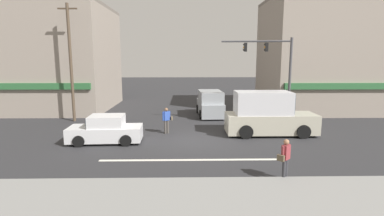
% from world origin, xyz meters
% --- Properties ---
extents(ground_plane, '(120.00, 120.00, 0.00)m').
position_xyz_m(ground_plane, '(0.00, 0.00, 0.00)').
color(ground_plane, '#2B2B2D').
extents(lane_marking_stripe, '(9.00, 0.24, 0.01)m').
position_xyz_m(lane_marking_stripe, '(0.00, -3.50, 0.00)').
color(lane_marking_stripe, silver).
rests_on(lane_marking_stripe, ground).
extents(sidewalk_curb, '(40.00, 5.00, 0.16)m').
position_xyz_m(sidewalk_curb, '(0.00, -8.50, 0.08)').
color(sidewalk_curb, gray).
rests_on(sidewalk_curb, ground).
extents(building_left_block, '(12.40, 10.29, 9.64)m').
position_xyz_m(building_left_block, '(-13.84, 11.86, 4.82)').
color(building_left_block, gray).
rests_on(building_left_block, ground).
extents(building_right_corner, '(12.72, 8.63, 10.20)m').
position_xyz_m(building_right_corner, '(13.48, 10.63, 5.10)').
color(building_right_corner, gray).
rests_on(building_right_corner, ground).
extents(utility_pole_near_left, '(1.40, 0.22, 8.76)m').
position_xyz_m(utility_pole_near_left, '(-8.99, 5.66, 4.53)').
color(utility_pole_near_left, brown).
rests_on(utility_pole_near_left, ground).
extents(traffic_light_mast, '(4.87, 0.66, 6.20)m').
position_xyz_m(traffic_light_mast, '(5.93, 3.77, 4.18)').
color(traffic_light_mast, '#47474C').
rests_on(traffic_light_mast, ground).
extents(box_truck_parked_curbside, '(5.61, 2.26, 2.75)m').
position_xyz_m(box_truck_parked_curbside, '(4.77, 1.23, 1.25)').
color(box_truck_parked_curbside, '#B7B29E').
rests_on(box_truck_parked_curbside, ground).
extents(sedan_crossing_rightbound, '(4.17, 2.02, 1.58)m').
position_xyz_m(sedan_crossing_rightbound, '(-4.97, -0.37, 0.71)').
color(sedan_crossing_rightbound, silver).
rests_on(sedan_crossing_rightbound, ground).
extents(van_waiting_far, '(2.20, 4.68, 2.11)m').
position_xyz_m(van_waiting_far, '(1.66, 7.64, 1.01)').
color(van_waiting_far, '#999EA3').
rests_on(van_waiting_far, ground).
extents(pedestrian_foreground_with_bag, '(0.61, 0.55, 1.67)m').
position_xyz_m(pedestrian_foreground_with_bag, '(3.53, -5.95, 0.95)').
color(pedestrian_foreground_with_bag, '#333338').
rests_on(pedestrian_foreground_with_bag, ground).
extents(pedestrian_mid_crossing, '(0.67, 0.48, 1.67)m').
position_xyz_m(pedestrian_mid_crossing, '(-1.61, 1.67, 0.95)').
color(pedestrian_mid_crossing, '#4C4742').
rests_on(pedestrian_mid_crossing, ground).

